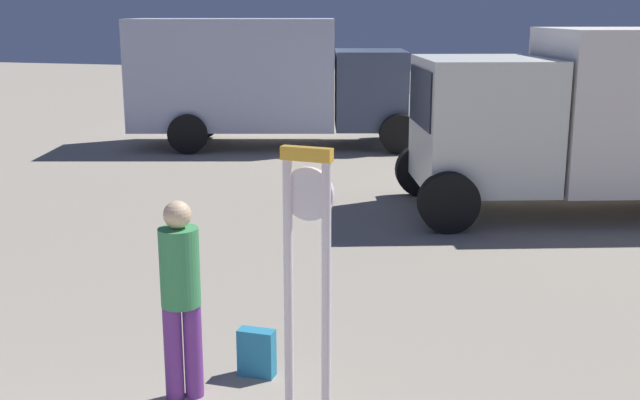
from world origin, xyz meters
name	(u,v)px	position (x,y,z in m)	size (l,w,h in m)	color
standing_clock	(307,263)	(1.07, 2.73, 1.34)	(0.40, 0.13, 2.21)	white
person_near_clock	(181,290)	(-0.06, 2.90, 0.95)	(0.33, 0.33, 1.70)	#733590
backpack	(257,353)	(0.37, 3.46, 0.21)	(0.32, 0.18, 0.43)	teal
box_truck_near	(633,113)	(3.98, 10.74, 1.59)	(7.14, 4.52, 2.90)	white
box_truck_far	(261,78)	(-3.95, 14.99, 1.62)	(7.07, 4.18, 2.99)	silver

